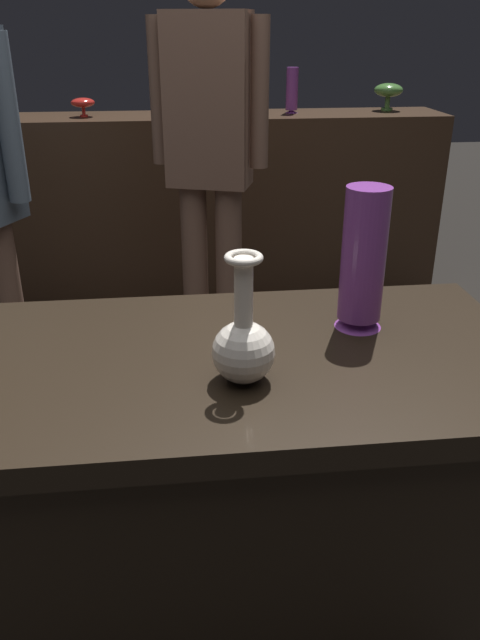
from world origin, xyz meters
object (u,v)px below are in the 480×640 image
object	(u,v)px
vase_tall_behind	(363,261)
visitor_center_back	(209,146)
vase_centerpiece	(243,345)
shelf_vase_far_right	(388,91)
shelf_vase_right	(292,91)
shelf_vase_center	(189,94)
shelf_vase_left	(83,103)

from	to	relation	value
vase_tall_behind	visitor_center_back	bearing A→B (deg)	99.78
vase_centerpiece	shelf_vase_far_right	world-z (taller)	shelf_vase_far_right
vase_tall_behind	shelf_vase_right	world-z (taller)	shelf_vase_right
vase_tall_behind	shelf_vase_center	distance (m)	2.15
vase_tall_behind	shelf_vase_far_right	distance (m)	2.30
shelf_vase_left	shelf_vase_far_right	bearing A→B (deg)	2.85
shelf_vase_far_right	shelf_vase_left	world-z (taller)	shelf_vase_far_right
shelf_vase_right	visitor_center_back	world-z (taller)	visitor_center_back
shelf_vase_center	shelf_vase_left	world-z (taller)	shelf_vase_center
shelf_vase_left	visitor_center_back	world-z (taller)	visitor_center_back
vase_centerpiece	shelf_vase_far_right	size ratio (longest dim) A/B	1.66
vase_centerpiece	vase_tall_behind	world-z (taller)	vase_tall_behind
vase_centerpiece	shelf_vase_right	bearing A→B (deg)	77.34
vase_centerpiece	shelf_vase_left	size ratio (longest dim) A/B	2.16
shelf_vase_right	visitor_center_back	distance (m)	0.92
vase_tall_behind	vase_centerpiece	bearing A→B (deg)	-143.86
vase_centerpiece	visitor_center_back	distance (m)	1.54
shelf_vase_left	vase_centerpiece	bearing A→B (deg)	-77.22
shelf_vase_center	shelf_vase_left	xyz separation A→B (m)	(-0.52, -0.04, -0.03)
shelf_vase_far_right	shelf_vase_center	distance (m)	1.04
vase_tall_behind	visitor_center_back	size ratio (longest dim) A/B	0.19
vase_tall_behind	shelf_vase_left	distance (m)	2.23
vase_centerpiece	shelf_vase_far_right	xyz separation A→B (m)	(1.04, 2.36, 0.21)
visitor_center_back	shelf_vase_far_right	bearing A→B (deg)	-121.75
vase_centerpiece	shelf_vase_right	distance (m)	2.39
vase_centerpiece	shelf_vase_left	distance (m)	2.35
vase_centerpiece	vase_tall_behind	bearing A→B (deg)	36.14
shelf_vase_left	shelf_vase_center	bearing A→B (deg)	4.36
shelf_vase_far_right	vase_tall_behind	bearing A→B (deg)	-109.45
vase_tall_behind	shelf_vase_left	world-z (taller)	vase_tall_behind
shelf_vase_center	vase_tall_behind	bearing A→B (deg)	-82.59
shelf_vase_center	vase_centerpiece	bearing A→B (deg)	-90.03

